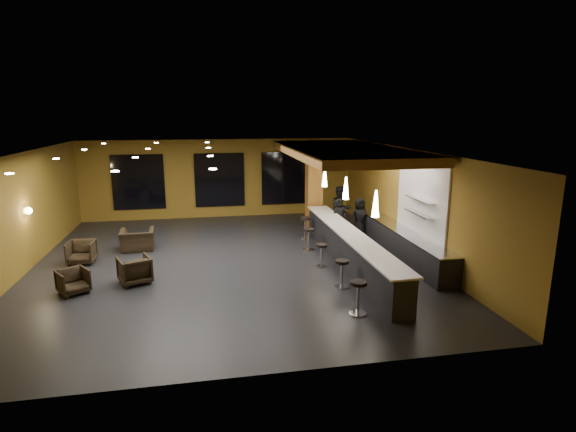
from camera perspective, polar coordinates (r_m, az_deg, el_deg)
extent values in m
cube|color=black|center=(14.56, -7.43, -5.95)|extent=(12.00, 13.00, 0.10)
cube|color=black|center=(13.82, -7.87, 8.31)|extent=(12.00, 13.00, 0.10)
cube|color=olive|center=(20.53, -8.69, 4.73)|extent=(12.00, 0.10, 3.50)
cube|color=olive|center=(7.80, -4.86, -8.89)|extent=(12.00, 0.10, 3.50)
cube|color=olive|center=(15.05, -31.30, -0.04)|extent=(0.10, 13.00, 3.50)
cube|color=olive|center=(15.60, 15.14, 1.83)|extent=(0.10, 13.00, 3.50)
cube|color=#9C692D|center=(15.54, 6.99, 8.14)|extent=(3.60, 8.00, 0.28)
cube|color=black|center=(20.61, -18.46, 4.10)|extent=(2.20, 0.06, 2.40)
cube|color=black|center=(20.43, -8.67, 4.55)|extent=(2.20, 0.06, 2.40)
cube|color=black|center=(20.75, -0.34, 4.83)|extent=(2.20, 0.06, 2.40)
cube|color=white|center=(14.64, 16.56, 2.02)|extent=(0.06, 3.20, 2.40)
cube|color=black|center=(14.11, 7.76, -4.24)|extent=(0.60, 8.00, 1.00)
cube|color=beige|center=(13.96, 7.83, -2.18)|extent=(0.78, 8.10, 0.05)
cube|color=black|center=(15.30, 14.30, -3.43)|extent=(0.70, 6.00, 0.86)
cube|color=silver|center=(15.18, 14.40, -1.78)|extent=(0.72, 6.00, 0.03)
cube|color=silver|center=(14.48, 16.33, 0.30)|extent=(0.30, 1.50, 0.03)
cube|color=silver|center=(14.39, 16.44, 2.05)|extent=(0.30, 1.50, 0.03)
cube|color=#945D21|center=(18.13, 3.31, 3.77)|extent=(0.60, 0.60, 3.50)
sphere|color=#FFE5B2|center=(15.44, -30.10, 0.58)|extent=(0.22, 0.22, 0.22)
cone|color=white|center=(11.83, 11.08, 1.54)|extent=(0.20, 0.20, 0.70)
cone|color=white|center=(14.14, 7.36, 3.53)|extent=(0.20, 0.20, 0.70)
cone|color=white|center=(16.51, 4.68, 4.95)|extent=(0.20, 0.20, 0.70)
imported|color=black|center=(16.64, 6.54, -0.50)|extent=(0.61, 0.43, 1.58)
imported|color=black|center=(17.55, 6.71, 0.72)|extent=(1.08, 0.94, 1.89)
imported|color=black|center=(17.27, 9.05, -0.19)|extent=(0.76, 0.52, 1.52)
imported|color=black|center=(13.18, -25.62, -7.50)|extent=(0.98, 0.98, 0.65)
imported|color=black|center=(13.28, -18.90, -6.48)|extent=(1.07, 1.08, 0.76)
imported|color=black|center=(15.58, -24.74, -4.20)|extent=(0.80, 0.82, 0.73)
imported|color=black|center=(16.35, -18.58, -2.89)|extent=(1.18, 1.05, 0.73)
cylinder|color=silver|center=(10.99, 8.81, -12.11)|extent=(0.42, 0.42, 0.03)
cylinder|color=silver|center=(10.84, 8.88, -10.34)|extent=(0.07, 0.07, 0.73)
cylinder|color=black|center=(10.69, 8.95, -8.40)|extent=(0.40, 0.40, 0.08)
cylinder|color=silver|center=(12.49, 6.81, -8.88)|extent=(0.39, 0.39, 0.03)
cylinder|color=silver|center=(12.37, 6.85, -7.39)|extent=(0.07, 0.07, 0.68)
cylinder|color=black|center=(12.25, 6.90, -5.77)|extent=(0.37, 0.37, 0.08)
cylinder|color=silver|center=(13.99, 4.25, -6.39)|extent=(0.37, 0.37, 0.03)
cylinder|color=silver|center=(13.89, 4.27, -5.12)|extent=(0.06, 0.06, 0.64)
cylinder|color=black|center=(13.78, 4.29, -3.74)|extent=(0.35, 0.35, 0.07)
cylinder|color=silver|center=(15.62, 2.64, -4.28)|extent=(0.39, 0.39, 0.03)
cylinder|color=silver|center=(15.52, 2.65, -3.08)|extent=(0.07, 0.07, 0.67)
cylinder|color=black|center=(15.42, 2.67, -1.77)|extent=(0.37, 0.37, 0.08)
cylinder|color=silver|center=(17.08, 2.19, -2.76)|extent=(0.41, 0.41, 0.03)
cylinder|color=silver|center=(16.99, 2.20, -1.59)|extent=(0.07, 0.07, 0.71)
cylinder|color=black|center=(16.89, 2.21, -0.32)|extent=(0.39, 0.39, 0.08)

